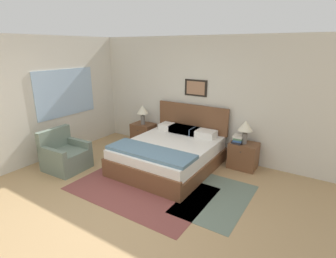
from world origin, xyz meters
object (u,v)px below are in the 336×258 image
object	(u,v)px
nightstand_near_window	(143,134)
table_lamp_by_door	(245,127)
nightstand_by_door	(243,155)
table_lamp_near_window	(143,111)
armchair	(65,156)
bed	(170,153)

from	to	relation	value
nightstand_near_window	table_lamp_by_door	distance (m)	2.62
nightstand_near_window	nightstand_by_door	distance (m)	2.55
nightstand_near_window	table_lamp_near_window	xyz separation A→B (m)	(0.02, -0.03, 0.60)
table_lamp_near_window	armchair	bearing A→B (deg)	-103.75
bed	nightstand_near_window	world-z (taller)	bed
armchair	table_lamp_by_door	bearing A→B (deg)	120.54
bed	table_lamp_near_window	size ratio (longest dim) A/B	4.27
bed	table_lamp_near_window	world-z (taller)	bed
armchair	table_lamp_by_door	world-z (taller)	table_lamp_by_door
nightstand_by_door	table_lamp_by_door	bearing A→B (deg)	-95.05
armchair	bed	bearing A→B (deg)	122.49
nightstand_by_door	table_lamp_by_door	size ratio (longest dim) A/B	1.15
armchair	nightstand_by_door	size ratio (longest dim) A/B	1.48
nightstand_near_window	table_lamp_near_window	world-z (taller)	table_lamp_near_window
nightstand_by_door	table_lamp_near_window	distance (m)	2.60
armchair	table_lamp_near_window	xyz separation A→B (m)	(0.48, 1.95, 0.60)
table_lamp_by_door	armchair	bearing A→B (deg)	-147.07
bed	nightstand_near_window	size ratio (longest dim) A/B	3.72
nightstand_near_window	table_lamp_near_window	bearing A→B (deg)	-57.79
armchair	table_lamp_near_window	size ratio (longest dim) A/B	1.70
bed	table_lamp_by_door	world-z (taller)	bed
nightstand_near_window	nightstand_by_door	xyz separation A→B (m)	(2.55, 0.00, 0.00)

